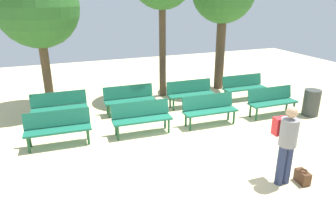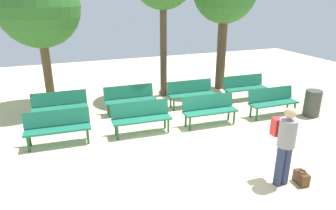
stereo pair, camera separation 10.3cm
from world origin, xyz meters
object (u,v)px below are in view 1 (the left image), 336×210
object	(u,v)px
bench_r0_c2	(209,108)
bench_r1_c2	(190,92)
bench_r0_c3	(272,100)
visitor_with_backpack	(286,141)
bench_r0_c0	(58,126)
trash_bin	(311,103)
bench_r1_c3	(244,86)
bench_r1_c1	(129,98)
handbag	(302,177)
tree_2	(37,7)
bench_r0_c1	(142,116)
bench_r1_c0	(59,105)

from	to	relation	value
bench_r0_c2	bench_r1_c2	distance (m)	1.64
bench_r0_c3	visitor_with_backpack	bearing A→B (deg)	-124.77
bench_r1_c2	visitor_with_backpack	distance (m)	4.80
bench_r0_c0	bench_r0_c2	distance (m)	4.17
trash_bin	bench_r1_c3	bearing A→B (deg)	117.26
bench_r1_c1	bench_r1_c3	xyz separation A→B (m)	(4.21, -0.16, 0.00)
bench_r0_c0	handbag	world-z (taller)	bench_r0_c0
bench_r0_c0	bench_r0_c2	bearing A→B (deg)	-0.41
bench_r0_c2	bench_r0_c0	bearing A→B (deg)	178.71
bench_r0_c3	tree_2	bearing A→B (deg)	153.93
bench_r1_c3	bench_r1_c2	bearing A→B (deg)	-179.82
trash_bin	handbag	bearing A→B (deg)	-136.79
bench_r0_c0	trash_bin	world-z (taller)	bench_r0_c0
bench_r1_c3	visitor_with_backpack	bearing A→B (deg)	-114.92
bench_r0_c1	tree_2	world-z (taller)	tree_2
bench_r0_c2	handbag	size ratio (longest dim) A/B	4.74
bench_r0_c1	bench_r1_c2	size ratio (longest dim) A/B	1.00
bench_r1_c0	tree_2	xyz separation A→B (m)	(-0.26, 1.42, 2.74)
bench_r0_c0	bench_r1_c3	world-z (taller)	same
bench_r0_c2	bench_r0_c3	world-z (taller)	same
bench_r0_c1	handbag	world-z (taller)	bench_r0_c1
handbag	trash_bin	world-z (taller)	trash_bin
bench_r0_c3	visitor_with_backpack	size ratio (longest dim) A/B	0.97
tree_2	handbag	bearing A→B (deg)	-54.53
bench_r0_c3	handbag	distance (m)	3.77
bench_r1_c1	trash_bin	distance (m)	5.76
visitor_with_backpack	bench_r1_c2	bearing A→B (deg)	-89.52
bench_r0_c0	bench_r0_c1	bearing A→B (deg)	-0.10
bench_r1_c2	handbag	bearing A→B (deg)	-86.20
trash_bin	visitor_with_backpack	bearing A→B (deg)	-142.04
bench_r0_c0	bench_r1_c3	size ratio (longest dim) A/B	1.01
bench_r1_c2	bench_r1_c3	size ratio (longest dim) A/B	1.00
bench_r0_c2	bench_r1_c3	world-z (taller)	same
bench_r0_c1	bench_r1_c0	world-z (taller)	same
bench_r0_c2	tree_2	distance (m)	6.07
bench_r0_c2	bench_r1_c0	size ratio (longest dim) A/B	1.00
bench_r0_c3	visitor_with_backpack	distance (m)	3.83
bench_r0_c1	bench_r1_c2	bearing A→B (deg)	37.26
bench_r1_c1	bench_r0_c1	bearing A→B (deg)	-91.30
bench_r0_c2	bench_r0_c1	bearing A→B (deg)	178.37
bench_r0_c2	bench_r1_c0	xyz separation A→B (m)	(-4.06, 1.83, 0.00)
tree_2	bench_r1_c1	bearing A→B (deg)	-31.89
bench_r0_c0	handbag	xyz separation A→B (m)	(4.52, -3.53, -0.37)
bench_r1_c3	tree_2	xyz separation A→B (m)	(-6.59, 1.64, 2.74)
bench_r0_c3	trash_bin	xyz separation A→B (m)	(1.17, -0.46, -0.09)
bench_r0_c1	handbag	size ratio (longest dim) A/B	4.75
bench_r0_c0	bench_r0_c3	distance (m)	6.35
bench_r1_c1	bench_r1_c2	bearing A→B (deg)	-2.37
bench_r0_c2	tree_2	xyz separation A→B (m)	(-4.33, 3.25, 2.74)
bench_r0_c3	tree_2	distance (m)	7.79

